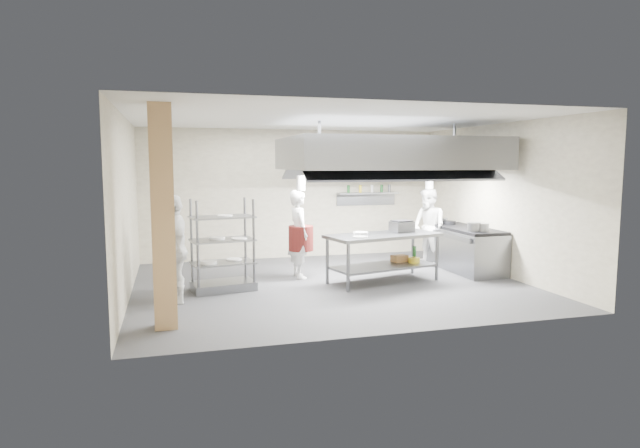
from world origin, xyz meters
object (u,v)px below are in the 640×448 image
object	(u,v)px
chef_head	(299,234)
island	(383,258)
pass_rack	(223,245)
chef_line	(429,227)
griddle	(402,227)
chef_plating	(175,249)
stockpot	(474,227)
cooking_range	(465,250)

from	to	relation	value
chef_head	island	bearing A→B (deg)	-123.21
pass_rack	chef_line	distance (m)	4.67
griddle	island	bearing A→B (deg)	-168.22
pass_rack	chef_plating	world-z (taller)	chef_plating
island	griddle	bearing A→B (deg)	10.77
island	chef_plating	bearing A→B (deg)	174.15
stockpot	island	bearing A→B (deg)	178.39
island	chef_line	xyz separation A→B (m)	(1.58, 1.27, 0.39)
chef_line	griddle	xyz separation A→B (m)	(-1.11, -1.06, 0.17)
stockpot	cooking_range	bearing A→B (deg)	72.12
chef_head	griddle	xyz separation A→B (m)	(1.89, -0.58, 0.15)
chef_plating	stockpot	bearing A→B (deg)	86.64
island	cooking_range	size ratio (longest dim) A/B	1.07
pass_rack	chef_head	distance (m)	1.65
stockpot	pass_rack	bearing A→B (deg)	177.61
pass_rack	chef_plating	xyz separation A→B (m)	(-0.81, -0.62, 0.06)
cooking_range	chef_head	world-z (taller)	chef_head
chef_plating	chef_head	bearing A→B (deg)	110.70
chef_line	island	bearing A→B (deg)	-64.06
cooking_range	chef_head	size ratio (longest dim) A/B	1.17
chef_head	griddle	size ratio (longest dim) A/B	4.26
chef_plating	chef_line	bearing A→B (deg)	100.45
griddle	stockpot	distance (m)	1.43
griddle	stockpot	size ratio (longest dim) A/B	1.57
chef_line	pass_rack	bearing A→B (deg)	-88.94
island	chef_head	world-z (taller)	chef_head
cooking_range	stockpot	size ratio (longest dim) A/B	7.81
chef_line	griddle	distance (m)	1.55
cooking_range	chef_plating	size ratio (longest dim) A/B	1.16
cooking_range	chef_line	world-z (taller)	chef_line
pass_rack	chef_plating	size ratio (longest dim) A/B	0.93
stockpot	griddle	bearing A→B (deg)	169.63
island	cooking_range	bearing A→B (deg)	2.76
island	chef_head	size ratio (longest dim) A/B	1.25
chef_line	chef_plating	world-z (taller)	chef_plating
chef_line	chef_plating	size ratio (longest dim) A/B	0.97
island	chef_line	world-z (taller)	chef_line
griddle	stockpot	bearing A→B (deg)	-22.30
chef_plating	island	bearing A→B (deg)	89.52
island	chef_plating	size ratio (longest dim) A/B	1.24
chef_head	chef_line	bearing A→B (deg)	-85.26
island	griddle	xyz separation A→B (m)	(0.47, 0.20, 0.55)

